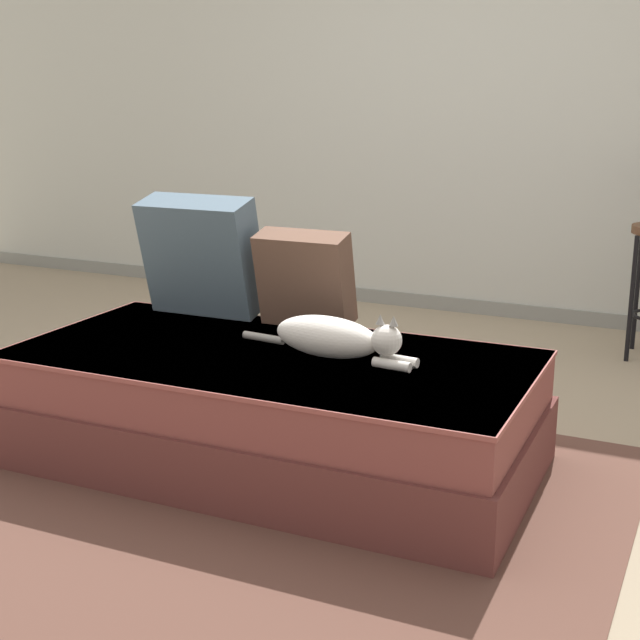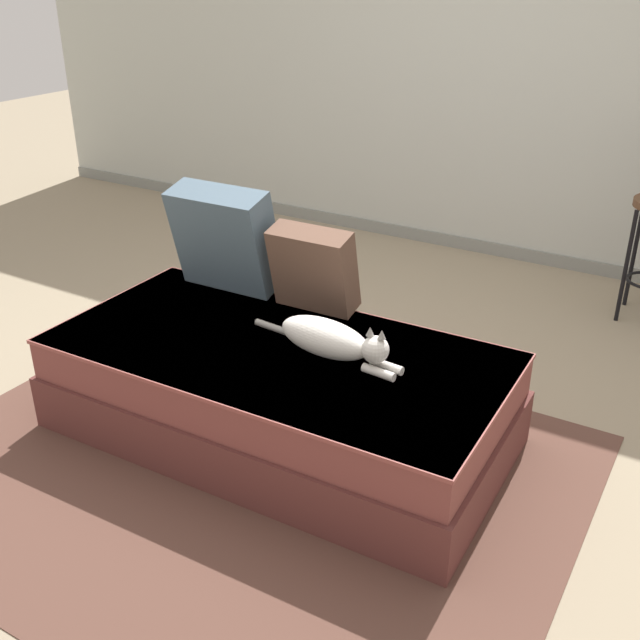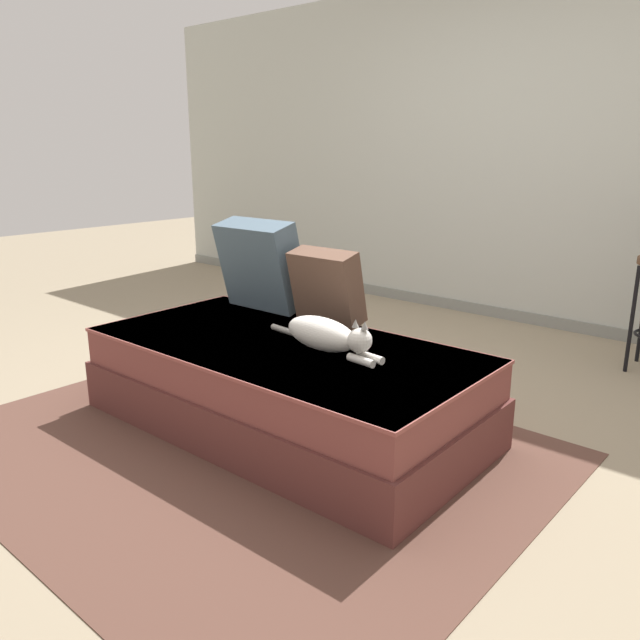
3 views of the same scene
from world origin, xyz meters
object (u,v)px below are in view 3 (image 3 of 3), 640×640
object	(u,v)px
throw_pillow_corner	(261,265)
cat	(326,335)
couch	(283,384)
throw_pillow_middle	(327,287)

from	to	relation	value
throw_pillow_corner	cat	world-z (taller)	throw_pillow_corner
couch	throw_pillow_corner	world-z (taller)	throw_pillow_corner
couch	throw_pillow_corner	distance (m)	0.81
couch	cat	bearing A→B (deg)	11.43
throw_pillow_middle	cat	size ratio (longest dim) A/B	0.54
throw_pillow_corner	throw_pillow_middle	distance (m)	0.49
cat	throw_pillow_middle	bearing A→B (deg)	130.03
couch	throw_pillow_middle	distance (m)	0.57
throw_pillow_corner	throw_pillow_middle	xyz separation A→B (m)	(0.49, 0.01, -0.06)
couch	throw_pillow_middle	bearing A→B (deg)	98.12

